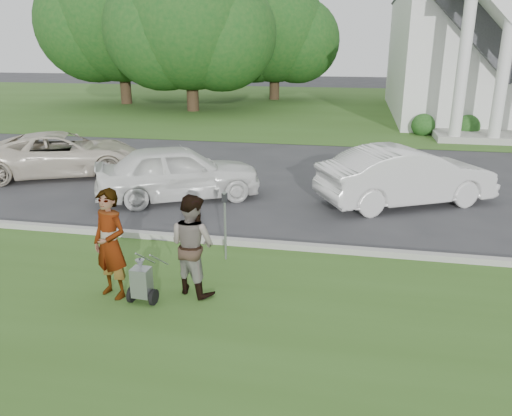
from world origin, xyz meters
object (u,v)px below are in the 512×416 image
(tree_back, at_px, (275,35))
(striping_cart, at_px, (142,283))
(tree_left, at_px, (190,27))
(tree_far, at_px, (120,20))
(car_d, at_px, (406,176))
(person_left, at_px, (110,245))
(car_b, at_px, (178,172))
(car_a, at_px, (63,154))
(parking_meter_near, at_px, (225,218))
(person_right, at_px, (193,245))
(church, at_px, (482,10))

(tree_back, distance_m, striping_cart, 32.62)
(tree_left, relative_size, striping_cart, 11.35)
(striping_cart, bearing_deg, tree_far, 118.80)
(tree_left, relative_size, car_d, 2.25)
(person_left, height_order, car_b, person_left)
(striping_cart, xyz_separation_m, car_a, (-6.02, 7.56, 0.34))
(car_a, bearing_deg, parking_meter_near, -153.79)
(person_right, bearing_deg, car_b, -42.40)
(tree_left, bearing_deg, person_right, -71.84)
(person_left, xyz_separation_m, car_d, (5.31, 6.37, -0.17))
(car_b, height_order, car_d, car_d)
(tree_back, relative_size, striping_cart, 10.27)
(person_left, height_order, parking_meter_near, person_left)
(parking_meter_near, xyz_separation_m, car_d, (3.81, 4.53, -0.11))
(person_right, bearing_deg, striping_cart, 62.30)
(tree_back, bearing_deg, church, -27.85)
(church, height_order, person_left, church)
(car_a, relative_size, car_b, 1.13)
(tree_back, bearing_deg, tree_left, -116.57)
(person_right, xyz_separation_m, parking_meter_near, (0.19, 1.44, 0.01))
(striping_cart, bearing_deg, car_a, 131.70)
(car_a, bearing_deg, car_b, -136.09)
(tree_far, distance_m, car_d, 27.70)
(striping_cart, bearing_deg, car_b, 106.88)
(church, bearing_deg, person_left, -112.76)
(tree_left, distance_m, person_left, 25.24)
(tree_left, relative_size, person_right, 6.02)
(church, distance_m, tree_back, 14.77)
(striping_cart, distance_m, parking_meter_near, 2.24)
(tree_far, distance_m, tree_back, 11.22)
(car_a, bearing_deg, tree_back, -31.84)
(church, distance_m, car_a, 24.46)
(tree_far, xyz_separation_m, car_d, (17.76, -20.68, -4.91))
(striping_cart, distance_m, car_a, 9.67)
(tree_back, height_order, car_b, tree_back)
(person_right, height_order, parking_meter_near, person_right)
(church, bearing_deg, striping_cart, -111.52)
(person_left, bearing_deg, tree_left, 126.90)
(car_b, bearing_deg, tree_left, -10.25)
(car_b, bearing_deg, car_a, 41.58)
(church, bearing_deg, parking_meter_near, -111.23)
(church, bearing_deg, tree_left, -176.21)
(parking_meter_near, bearing_deg, tree_back, 97.44)
(tree_left, relative_size, tree_back, 1.11)
(tree_left, height_order, person_left, tree_left)
(striping_cart, xyz_separation_m, car_b, (-1.41, 5.78, 0.40))
(striping_cart, height_order, car_d, car_d)
(car_b, bearing_deg, parking_meter_near, -175.84)
(tree_back, height_order, parking_meter_near, tree_back)
(tree_far, bearing_deg, tree_back, 26.56)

